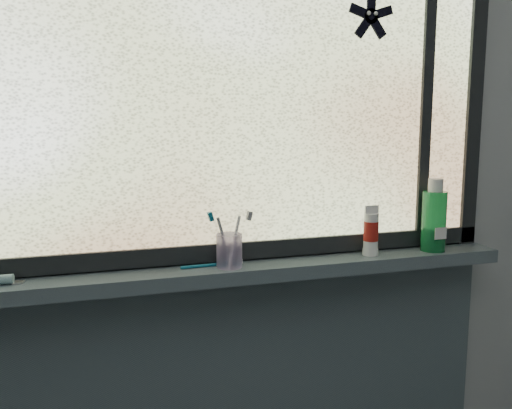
% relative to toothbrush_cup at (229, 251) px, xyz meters
% --- Properties ---
extents(wall_back, '(3.00, 0.01, 2.50)m').
position_rel_toothbrush_cup_xyz_m(wall_back, '(0.04, 0.09, 0.18)').
color(wall_back, '#9EA3A8').
rests_on(wall_back, ground).
extents(windowsill, '(1.62, 0.14, 0.04)m').
position_rel_toothbrush_cup_xyz_m(windowsill, '(0.04, 0.01, -0.07)').
color(windowsill, '#43515A').
rests_on(windowsill, wall_back).
extents(window_pane, '(1.50, 0.01, 1.00)m').
position_rel_toothbrush_cup_xyz_m(window_pane, '(0.04, 0.07, 0.46)').
color(window_pane, silver).
rests_on(window_pane, wall_back).
extents(frame_bottom, '(1.60, 0.03, 0.05)m').
position_rel_toothbrush_cup_xyz_m(frame_bottom, '(0.04, 0.06, -0.02)').
color(frame_bottom, black).
rests_on(frame_bottom, windowsill).
extents(frame_right, '(0.05, 0.03, 1.10)m').
position_rel_toothbrush_cup_xyz_m(frame_right, '(0.82, 0.06, 0.46)').
color(frame_right, black).
rests_on(frame_right, wall_back).
extents(frame_mullion, '(0.03, 0.03, 1.00)m').
position_rel_toothbrush_cup_xyz_m(frame_mullion, '(0.64, 0.06, 0.46)').
color(frame_mullion, black).
rests_on(frame_mullion, wall_back).
extents(starfish_sticker, '(0.15, 0.02, 0.15)m').
position_rel_toothbrush_cup_xyz_m(starfish_sticker, '(0.44, 0.05, 0.65)').
color(starfish_sticker, black).
rests_on(starfish_sticker, window_pane).
extents(toothbrush_cup, '(0.08, 0.08, 0.09)m').
position_rel_toothbrush_cup_xyz_m(toothbrush_cup, '(0.00, 0.00, 0.00)').
color(toothbrush_cup, '#AF9ACC').
rests_on(toothbrush_cup, windowsill).
extents(toothbrush_lying, '(0.20, 0.03, 0.01)m').
position_rel_toothbrush_cup_xyz_m(toothbrush_lying, '(-0.05, 0.02, -0.04)').
color(toothbrush_lying, '#0D5C7A').
rests_on(toothbrush_lying, windowsill).
extents(mouthwash_bottle, '(0.08, 0.08, 0.19)m').
position_rel_toothbrush_cup_xyz_m(mouthwash_bottle, '(0.65, -0.00, 0.07)').
color(mouthwash_bottle, '#1C9349').
rests_on(mouthwash_bottle, windowsill).
extents(cream_tube, '(0.04, 0.04, 0.11)m').
position_rel_toothbrush_cup_xyz_m(cream_tube, '(0.44, 0.01, 0.03)').
color(cream_tube, silver).
rests_on(cream_tube, windowsill).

